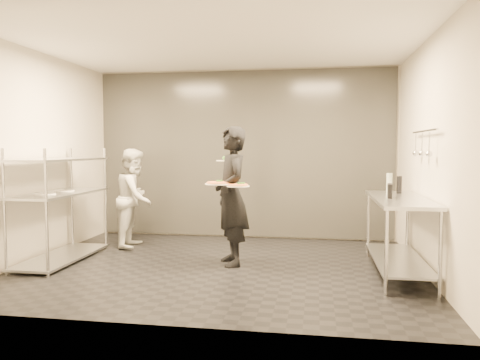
% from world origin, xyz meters
% --- Properties ---
extents(room_shell, '(5.00, 4.00, 2.80)m').
position_xyz_m(room_shell, '(0.00, 1.18, 1.40)').
color(room_shell, black).
rests_on(room_shell, ground).
extents(pass_rack, '(0.60, 1.60, 1.50)m').
position_xyz_m(pass_rack, '(-2.15, -0.00, 0.77)').
color(pass_rack, '#B6B8BD').
rests_on(pass_rack, ground).
extents(prep_counter, '(0.60, 1.80, 0.92)m').
position_xyz_m(prep_counter, '(2.18, 0.00, 0.63)').
color(prep_counter, '#B6B8BD').
rests_on(prep_counter, ground).
extents(utensil_rail, '(0.07, 1.20, 0.31)m').
position_xyz_m(utensil_rail, '(2.43, -0.00, 1.55)').
color(utensil_rail, '#B6B8BD').
rests_on(utensil_rail, room_shell).
extents(waiter, '(0.66, 0.77, 1.78)m').
position_xyz_m(waiter, '(0.14, 0.15, 0.89)').
color(waiter, black).
rests_on(waiter, ground).
extents(chef, '(0.62, 0.77, 1.49)m').
position_xyz_m(chef, '(-1.52, 1.01, 0.74)').
color(chef, beige).
rests_on(chef, ground).
extents(pizza_plate_near, '(0.34, 0.34, 0.05)m').
position_xyz_m(pizza_plate_near, '(0.01, -0.05, 1.07)').
color(pizza_plate_near, white).
rests_on(pizza_plate_near, waiter).
extents(pizza_plate_far, '(0.29, 0.29, 0.05)m').
position_xyz_m(pizza_plate_far, '(0.26, -0.11, 1.05)').
color(pizza_plate_far, white).
rests_on(pizza_plate_far, waiter).
extents(salad_plate, '(0.30, 0.30, 0.07)m').
position_xyz_m(salad_plate, '(0.04, 0.41, 1.35)').
color(salad_plate, white).
rests_on(salad_plate, waiter).
extents(pos_monitor, '(0.07, 0.23, 0.17)m').
position_xyz_m(pos_monitor, '(2.06, -0.06, 1.00)').
color(pos_monitor, black).
rests_on(pos_monitor, prep_counter).
extents(bottle_green, '(0.07, 0.07, 0.26)m').
position_xyz_m(bottle_green, '(2.14, 0.49, 1.05)').
color(bottle_green, '#909C8F').
rests_on(bottle_green, prep_counter).
extents(bottle_clear, '(0.06, 0.06, 0.19)m').
position_xyz_m(bottle_clear, '(2.18, 0.80, 1.02)').
color(bottle_clear, '#909C8F').
rests_on(bottle_clear, prep_counter).
extents(bottle_dark, '(0.06, 0.06, 0.22)m').
position_xyz_m(bottle_dark, '(2.26, 0.53, 1.03)').
color(bottle_dark, black).
rests_on(bottle_dark, prep_counter).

